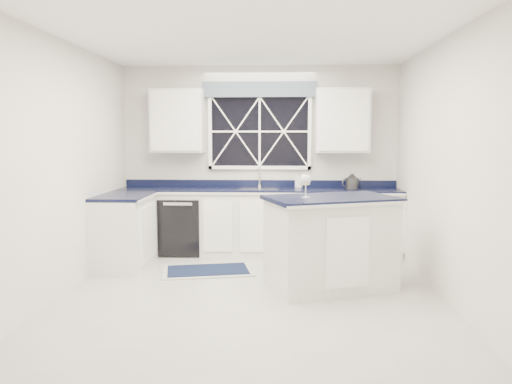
# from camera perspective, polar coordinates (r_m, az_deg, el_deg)

# --- Properties ---
(ground) EXTENTS (4.50, 4.50, 0.00)m
(ground) POSITION_cam_1_polar(r_m,az_deg,el_deg) (5.37, -0.58, -11.87)
(ground) COLOR #A6A6A2
(ground) RESTS_ON ground
(back_wall) EXTENTS (4.00, 0.10, 2.70)m
(back_wall) POSITION_cam_1_polar(r_m,az_deg,el_deg) (7.35, 0.43, 3.80)
(back_wall) COLOR beige
(back_wall) RESTS_ON ground
(base_cabinets) EXTENTS (3.99, 1.60, 0.90)m
(base_cabinets) POSITION_cam_1_polar(r_m,az_deg,el_deg) (7.01, -2.44, -3.74)
(base_cabinets) COLOR white
(base_cabinets) RESTS_ON ground
(countertop) EXTENTS (3.98, 0.64, 0.04)m
(countertop) POSITION_cam_1_polar(r_m,az_deg,el_deg) (7.08, 0.33, 0.22)
(countertop) COLOR black
(countertop) RESTS_ON base_cabinets
(dishwasher) EXTENTS (0.60, 0.58, 0.82)m
(dishwasher) POSITION_cam_1_polar(r_m,az_deg,el_deg) (7.29, -8.37, -3.73)
(dishwasher) COLOR black
(dishwasher) RESTS_ON ground
(window) EXTENTS (1.65, 0.09, 1.26)m
(window) POSITION_cam_1_polar(r_m,az_deg,el_deg) (7.30, 0.42, 7.56)
(window) COLOR black
(window) RESTS_ON ground
(upper_cabinets) EXTENTS (3.10, 0.34, 0.90)m
(upper_cabinets) POSITION_cam_1_polar(r_m,az_deg,el_deg) (7.18, 0.38, 8.13)
(upper_cabinets) COLOR white
(upper_cabinets) RESTS_ON ground
(faucet) EXTENTS (0.05, 0.20, 0.30)m
(faucet) POSITION_cam_1_polar(r_m,az_deg,el_deg) (7.26, 0.40, 1.78)
(faucet) COLOR silver
(faucet) RESTS_ON countertop
(island) EXTENTS (1.58, 1.26, 1.02)m
(island) POSITION_cam_1_polar(r_m,az_deg,el_deg) (5.59, 8.51, -5.73)
(island) COLOR white
(island) RESTS_ON ground
(rug) EXTENTS (1.23, 0.90, 0.02)m
(rug) POSITION_cam_1_polar(r_m,az_deg,el_deg) (6.35, -5.53, -8.91)
(rug) COLOR #A9A9A4
(rug) RESTS_ON ground
(kettle) EXTENTS (0.29, 0.25, 0.22)m
(kettle) POSITION_cam_1_polar(r_m,az_deg,el_deg) (7.21, 10.89, 1.18)
(kettle) COLOR #313134
(kettle) RESTS_ON countertop
(wine_glass) EXTENTS (0.11, 0.11, 0.27)m
(wine_glass) POSITION_cam_1_polar(r_m,az_deg,el_deg) (5.37, 5.71, 1.33)
(wine_glass) COLOR silver
(wine_glass) RESTS_ON island
(soap_bottle) EXTENTS (0.12, 0.12, 0.21)m
(soap_bottle) POSITION_cam_1_polar(r_m,az_deg,el_deg) (7.28, 4.94, 1.34)
(soap_bottle) COLOR silver
(soap_bottle) RESTS_ON countertop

